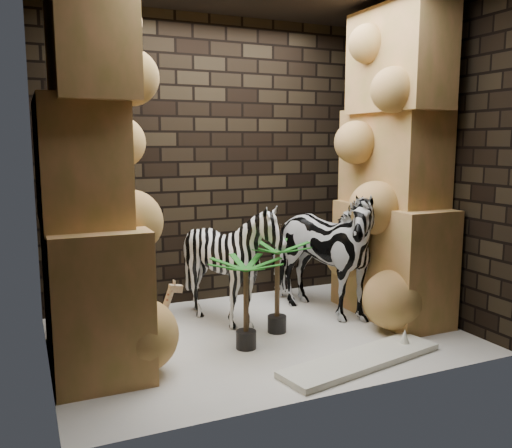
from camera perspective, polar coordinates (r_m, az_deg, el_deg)
name	(u,v)px	position (r m, az deg, el deg)	size (l,w,h in m)	color
floor	(259,335)	(4.89, 0.33, -11.70)	(3.50, 3.50, 0.00)	silver
wall_back	(211,161)	(5.75, -4.79, 6.63)	(3.50, 3.50, 0.00)	black
wall_front	(339,174)	(3.49, 8.81, 5.26)	(3.50, 3.50, 0.00)	black
wall_left	(38,170)	(4.19, -22.17, 5.28)	(3.00, 3.00, 0.00)	black
wall_right	(422,163)	(5.54, 17.20, 6.20)	(3.00, 3.00, 0.00)	black
rock_pillar_left	(88,169)	(4.21, -17.39, 5.54)	(0.68, 1.30, 3.00)	tan
rock_pillar_right	(395,164)	(5.33, 14.50, 6.23)	(0.58, 1.25, 3.00)	tan
zebra_right	(317,241)	(5.29, 6.51, -1.81)	(0.68, 1.26, 1.49)	white
zebra_left	(231,270)	(5.00, -2.65, -4.87)	(0.95, 1.17, 1.06)	white
giraffe_toy	(148,323)	(4.26, -11.39, -10.29)	(0.34, 0.11, 0.66)	beige
palm_front	(277,287)	(4.84, 2.26, -6.72)	(0.36, 0.36, 0.83)	#0E4A0F
palm_back	(246,303)	(4.47, -1.07, -8.43)	(0.36, 0.36, 0.77)	#0E4A0F
surfboard	(362,360)	(4.39, 11.14, -13.97)	(1.44, 0.35, 0.05)	white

